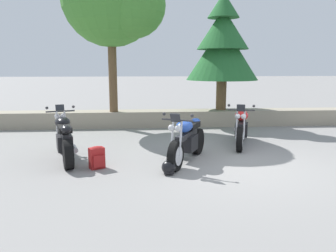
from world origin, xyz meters
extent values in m
plane|color=gray|center=(0.00, 0.00, 0.00)|extent=(120.00, 120.00, 0.00)
cube|color=gray|center=(0.00, 4.80, 0.28)|extent=(36.00, 0.80, 0.55)
cylinder|color=black|center=(-4.08, 1.35, 0.31)|extent=(0.32, 0.63, 0.62)
cylinder|color=black|center=(-3.63, -0.02, 0.31)|extent=(0.36, 0.65, 0.62)
cylinder|color=silver|center=(-4.08, 1.35, 0.31)|extent=(0.27, 0.41, 0.38)
cube|color=black|center=(-3.84, 0.62, 0.41)|extent=(0.45, 0.56, 0.34)
cube|color=#2D2D30|center=(-3.87, 0.71, 0.61)|extent=(0.47, 1.09, 0.12)
ellipsoid|color=black|center=(-3.92, 0.85, 0.83)|extent=(0.48, 0.60, 0.26)
cube|color=black|center=(-3.77, 0.40, 0.77)|extent=(0.42, 0.61, 0.12)
ellipsoid|color=black|center=(-3.68, 0.11, 0.81)|extent=(0.30, 0.33, 0.16)
cylinder|color=#2D2D30|center=(-4.05, 1.27, 1.03)|extent=(0.64, 0.24, 0.04)
sphere|color=silver|center=(-4.16, 1.39, 0.89)|extent=(0.13, 0.13, 0.13)
sphere|color=silver|center=(-4.03, 1.43, 0.89)|extent=(0.13, 0.13, 0.13)
cube|color=#26282D|center=(-4.08, 1.37, 1.09)|extent=(0.22, 0.15, 0.18)
cylinder|color=silver|center=(-3.56, 0.26, 0.36)|extent=(0.22, 0.40, 0.11)
cylinder|color=silver|center=(-4.15, 1.28, 0.67)|extent=(0.09, 0.17, 0.73)
cylinder|color=silver|center=(-3.98, 1.34, 0.67)|extent=(0.09, 0.17, 0.73)
sphere|color=#2D2D30|center=(-4.33, 1.14, 1.13)|extent=(0.07, 0.07, 0.07)
sphere|color=#2D2D30|center=(-3.76, 1.33, 1.13)|extent=(0.07, 0.07, 0.07)
cylinder|color=black|center=(-1.45, -0.30, 0.31)|extent=(0.40, 0.62, 0.62)
cylinder|color=black|center=(-0.80, 0.98, 0.31)|extent=(0.44, 0.63, 0.62)
cylinder|color=silver|center=(-1.45, -0.30, 0.31)|extent=(0.32, 0.42, 0.38)
cube|color=black|center=(-1.10, 0.38, 0.41)|extent=(0.50, 0.57, 0.34)
cube|color=#2D2D30|center=(-1.15, 0.29, 0.61)|extent=(0.62, 1.05, 0.12)
ellipsoid|color=#2347A8|center=(-1.22, 0.16, 0.83)|extent=(0.54, 0.62, 0.26)
cube|color=black|center=(-1.00, 0.59, 0.77)|extent=(0.48, 0.62, 0.12)
ellipsoid|color=#2347A8|center=(-0.86, 0.86, 0.81)|extent=(0.32, 0.35, 0.16)
cylinder|color=#2D2D30|center=(-1.41, -0.23, 1.03)|extent=(0.61, 0.33, 0.04)
sphere|color=silver|center=(-1.41, -0.39, 0.89)|extent=(0.13, 0.13, 0.13)
sphere|color=silver|center=(-1.54, -0.33, 0.89)|extent=(0.13, 0.13, 0.13)
cube|color=#26282D|center=(-1.46, -0.32, 1.09)|extent=(0.22, 0.17, 0.18)
cylinder|color=silver|center=(-1.05, 0.84, 0.36)|extent=(0.27, 0.39, 0.11)
cylinder|color=silver|center=(-1.35, -0.31, 0.67)|extent=(0.11, 0.17, 0.73)
cylinder|color=silver|center=(-1.51, -0.23, 0.67)|extent=(0.11, 0.17, 0.73)
sphere|color=#2D2D30|center=(-1.13, -0.33, 1.13)|extent=(0.07, 0.07, 0.07)
sphere|color=#2D2D30|center=(-1.66, -0.06, 1.13)|extent=(0.07, 0.07, 0.07)
cylinder|color=black|center=(0.29, 1.11, 0.31)|extent=(0.34, 0.63, 0.62)
cylinder|color=black|center=(0.76, 2.47, 0.31)|extent=(0.37, 0.64, 0.62)
cylinder|color=silver|center=(0.29, 1.11, 0.31)|extent=(0.28, 0.42, 0.38)
cube|color=black|center=(0.54, 1.84, 0.41)|extent=(0.46, 0.56, 0.34)
cube|color=#2D2D30|center=(0.51, 1.74, 0.61)|extent=(0.50, 1.08, 0.12)
ellipsoid|color=red|center=(0.46, 1.60, 0.83)|extent=(0.49, 0.60, 0.26)
cube|color=black|center=(0.62, 2.05, 0.77)|extent=(0.43, 0.61, 0.12)
ellipsoid|color=red|center=(0.72, 2.34, 0.81)|extent=(0.30, 0.34, 0.16)
cylinder|color=#2D2D30|center=(0.32, 1.19, 1.03)|extent=(0.63, 0.25, 0.04)
sphere|color=silver|center=(0.34, 1.03, 0.89)|extent=(0.13, 0.13, 0.13)
sphere|color=silver|center=(0.20, 1.08, 0.89)|extent=(0.13, 0.13, 0.13)
cube|color=#26282D|center=(0.28, 1.09, 1.09)|extent=(0.22, 0.16, 0.18)
cylinder|color=silver|center=(0.53, 2.30, 0.36)|extent=(0.23, 0.40, 0.11)
cylinder|color=silver|center=(0.39, 1.12, 0.67)|extent=(0.10, 0.17, 0.73)
cylinder|color=silver|center=(0.22, 1.18, 0.67)|extent=(0.10, 0.17, 0.73)
sphere|color=#2D2D30|center=(0.61, 1.13, 1.13)|extent=(0.07, 0.07, 0.07)
sphere|color=#2D2D30|center=(0.05, 1.32, 1.13)|extent=(0.07, 0.07, 0.07)
cube|color=#A31E1E|center=(-3.06, -0.02, 0.22)|extent=(0.35, 0.30, 0.44)
cube|color=#A31E1E|center=(-3.00, -0.12, 0.18)|extent=(0.23, 0.16, 0.24)
ellipsoid|color=#A31E1E|center=(-3.06, -0.02, 0.43)|extent=(0.33, 0.29, 0.08)
cube|color=#591010|center=(-3.04, 0.11, 0.24)|extent=(0.06, 0.05, 0.37)
cube|color=#591010|center=(-3.18, 0.03, 0.24)|extent=(0.06, 0.05, 0.37)
sphere|color=black|center=(-1.61, -0.51, 0.14)|extent=(0.28, 0.28, 0.28)
ellipsoid|color=black|center=(-1.61, -0.59, 0.15)|extent=(0.23, 0.06, 0.12)
cube|color=black|center=(-1.61, -0.59, 0.07)|extent=(0.20, 0.08, 0.08)
cylinder|color=brown|center=(-3.08, 4.63, 1.82)|extent=(0.28, 0.28, 2.54)
sphere|color=#428433|center=(-2.36, 4.15, 3.97)|extent=(2.07, 2.07, 2.07)
cylinder|color=brown|center=(0.70, 4.92, 1.25)|extent=(0.36, 0.36, 1.41)
cone|color=#23602D|center=(0.70, 4.92, 2.56)|extent=(2.50, 2.50, 1.92)
cone|color=#23602D|center=(0.70, 4.92, 3.35)|extent=(1.80, 1.80, 1.38)
cone|color=#23602D|center=(0.70, 4.92, 4.13)|extent=(1.10, 1.10, 0.84)
camera|label=1|loc=(-2.11, -6.77, 2.10)|focal=35.66mm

